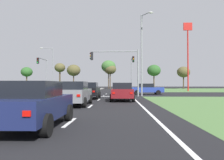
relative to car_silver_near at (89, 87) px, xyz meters
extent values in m
plane|color=black|center=(2.15, -22.89, -0.78)|extent=(200.00, 200.00, 0.00)
cube|color=#385B2D|center=(-23.35, 1.61, -0.77)|extent=(35.00, 35.00, 0.01)
cube|color=#476B38|center=(27.65, 1.61, -0.77)|extent=(35.00, 35.00, 0.01)
cube|color=gray|center=(2.15, -41.89, -0.71)|extent=(1.20, 22.00, 0.14)
cube|color=gray|center=(2.15, 2.11, -0.71)|extent=(1.20, 36.00, 0.14)
cube|color=silver|center=(5.65, -47.07, -0.77)|extent=(0.14, 2.00, 0.01)
cube|color=silver|center=(5.65, -41.07, -0.77)|extent=(0.14, 2.00, 0.01)
cube|color=silver|center=(5.65, -35.07, -0.77)|extent=(0.14, 2.00, 0.01)
cube|color=silver|center=(5.65, -29.07, -0.77)|extent=(0.14, 2.00, 0.01)
cube|color=silver|center=(5.65, -23.07, -0.77)|extent=(0.14, 2.00, 0.01)
cube|color=silver|center=(9.00, -40.89, -0.77)|extent=(0.14, 24.00, 0.01)
cube|color=silver|center=(5.95, -29.89, -0.77)|extent=(6.40, 0.50, 0.01)
cube|color=silver|center=(-4.25, -28.09, -0.77)|extent=(0.70, 2.80, 0.01)
cube|color=silver|center=(-3.10, -28.09, -0.77)|extent=(0.70, 2.80, 0.01)
cube|color=silver|center=(-1.95, -28.09, -0.77)|extent=(0.70, 2.80, 0.01)
cube|color=silver|center=(-0.80, -28.09, -0.77)|extent=(0.70, 2.80, 0.01)
cube|color=silver|center=(0.35, -28.09, -0.77)|extent=(0.70, 2.80, 0.01)
cube|color=silver|center=(1.50, -28.09, -0.77)|extent=(0.70, 2.80, 0.01)
cube|color=silver|center=(2.65, -28.09, -0.77)|extent=(0.70, 2.80, 0.01)
cube|color=silver|center=(3.80, -28.09, -0.77)|extent=(0.70, 2.80, 0.01)
cube|color=#B7B7BC|center=(0.00, -0.03, -0.12)|extent=(1.86, 4.55, 0.68)
cube|color=black|center=(0.00, 0.12, 0.48)|extent=(1.63, 2.09, 0.52)
cube|color=red|center=(0.70, 2.26, -0.05)|extent=(0.20, 0.04, 0.14)
cube|color=red|center=(-0.70, 2.26, -0.05)|extent=(0.20, 0.04, 0.14)
cylinder|color=black|center=(0.93, -1.49, -0.46)|extent=(0.22, 0.64, 0.64)
cylinder|color=black|center=(-0.93, -1.49, -0.46)|extent=(0.22, 0.64, 0.64)
cylinder|color=black|center=(0.93, 1.42, -0.46)|extent=(0.22, 0.64, 0.64)
cylinder|color=black|center=(-0.93, 1.42, -0.46)|extent=(0.22, 0.64, 0.64)
cube|color=#161E47|center=(4.60, -48.02, -0.11)|extent=(1.85, 4.13, 0.70)
cube|color=black|center=(4.60, -48.17, 0.50)|extent=(1.63, 1.90, 0.52)
cube|color=red|center=(5.30, -50.11, -0.04)|extent=(0.20, 0.04, 0.14)
cylinder|color=black|center=(3.67, -46.70, -0.46)|extent=(0.22, 0.64, 0.64)
cylinder|color=black|center=(5.52, -46.70, -0.46)|extent=(0.22, 0.64, 0.64)
cylinder|color=black|center=(5.52, -49.34, -0.46)|extent=(0.22, 0.64, 0.64)
cube|color=navy|center=(11.38, -24.54, -0.12)|extent=(4.53, 1.75, 0.68)
cube|color=black|center=(11.23, -24.54, 0.48)|extent=(2.08, 1.54, 0.52)
cube|color=red|center=(9.09, -23.87, -0.05)|extent=(0.04, 0.20, 0.14)
cube|color=red|center=(9.09, -25.20, -0.05)|extent=(0.04, 0.20, 0.14)
cylinder|color=black|center=(12.83, -23.66, -0.46)|extent=(0.64, 0.22, 0.64)
cylinder|color=black|center=(12.83, -25.41, -0.46)|extent=(0.64, 0.22, 0.64)
cylinder|color=black|center=(9.93, -23.66, -0.46)|extent=(0.64, 0.22, 0.64)
cylinder|color=black|center=(9.93, -25.41, -0.46)|extent=(0.64, 0.22, 0.64)
cube|color=maroon|center=(7.77, -36.11, -0.10)|extent=(1.80, 4.38, 0.72)
cube|color=black|center=(7.77, -36.26, 0.52)|extent=(1.58, 2.01, 0.52)
cube|color=red|center=(7.09, -38.31, -0.03)|extent=(0.20, 0.04, 0.14)
cube|color=red|center=(8.45, -38.31, -0.03)|extent=(0.20, 0.04, 0.14)
cylinder|color=black|center=(6.87, -34.71, -0.46)|extent=(0.22, 0.64, 0.64)
cylinder|color=black|center=(8.67, -34.71, -0.46)|extent=(0.22, 0.64, 0.64)
cylinder|color=black|center=(6.87, -37.51, -0.46)|extent=(0.22, 0.64, 0.64)
cylinder|color=black|center=(8.67, -37.51, -0.46)|extent=(0.22, 0.64, 0.64)
cube|color=slate|center=(4.49, -40.45, -0.07)|extent=(1.77, 4.44, 0.77)
cube|color=black|center=(4.49, -40.60, 0.57)|extent=(1.56, 2.04, 0.52)
cube|color=red|center=(3.82, -42.68, 0.00)|extent=(0.20, 0.04, 0.14)
cube|color=red|center=(5.17, -42.68, 0.00)|extent=(0.20, 0.04, 0.14)
cylinder|color=black|center=(3.61, -39.03, -0.46)|extent=(0.22, 0.64, 0.64)
cylinder|color=black|center=(5.38, -39.03, -0.46)|extent=(0.22, 0.64, 0.64)
cylinder|color=black|center=(3.61, -41.87, -0.46)|extent=(0.22, 0.64, 0.64)
cylinder|color=black|center=(5.38, -41.87, -0.46)|extent=(0.22, 0.64, 0.64)
cube|color=black|center=(4.56, -33.38, -0.07)|extent=(1.76, 4.41, 0.77)
cube|color=black|center=(4.56, -33.53, 0.57)|extent=(1.54, 2.03, 0.52)
cube|color=red|center=(3.90, -35.61, 0.00)|extent=(0.20, 0.04, 0.14)
cube|color=red|center=(5.23, -35.61, 0.00)|extent=(0.20, 0.04, 0.14)
cylinder|color=black|center=(3.69, -31.97, -0.46)|extent=(0.22, 0.64, 0.64)
cylinder|color=black|center=(5.44, -31.97, -0.46)|extent=(0.22, 0.64, 0.64)
cylinder|color=black|center=(3.69, -34.79, -0.46)|extent=(0.22, 0.64, 0.64)
cylinder|color=black|center=(5.44, -34.79, -0.46)|extent=(0.22, 0.64, 0.64)
cube|color=#A31919|center=(-0.29, -7.98, -0.09)|extent=(1.81, 4.37, 0.73)
cube|color=black|center=(-0.29, -7.83, 0.53)|extent=(1.59, 2.01, 0.52)
cube|color=red|center=(0.40, -5.77, -0.02)|extent=(0.20, 0.04, 0.14)
cube|color=red|center=(-0.97, -5.77, -0.02)|extent=(0.20, 0.04, 0.14)
cylinder|color=black|center=(0.62, -9.37, -0.46)|extent=(0.22, 0.64, 0.64)
cylinder|color=black|center=(-1.19, -9.37, -0.46)|extent=(0.22, 0.64, 0.64)
cylinder|color=black|center=(0.62, -6.58, -0.46)|extent=(0.22, 0.64, 0.64)
cylinder|color=black|center=(-1.19, -6.58, -0.46)|extent=(0.22, 0.64, 0.64)
cylinder|color=gray|center=(9.75, -29.49, 1.99)|extent=(0.18, 0.18, 5.54)
cylinder|color=gray|center=(7.03, -29.49, 4.51)|extent=(5.44, 0.12, 0.12)
cube|color=black|center=(4.31, -29.49, 3.99)|extent=(0.26, 0.32, 0.95)
sphere|color=#360503|center=(4.15, -29.49, 4.29)|extent=(0.20, 0.20, 0.20)
sphere|color=orange|center=(4.15, -29.49, 3.99)|extent=(0.20, 0.20, 0.20)
sphere|color=black|center=(4.15, -29.49, 3.69)|extent=(0.20, 0.20, 0.20)
cylinder|color=gray|center=(9.75, -16.29, 2.27)|extent=(0.18, 0.18, 6.10)
cylinder|color=gray|center=(9.75, -18.66, 5.07)|extent=(0.12, 4.75, 0.12)
cube|color=black|center=(9.75, -21.03, 4.54)|extent=(0.32, 0.26, 0.95)
sphere|color=#360503|center=(9.75, -21.19, 4.84)|extent=(0.20, 0.20, 0.20)
sphere|color=orange|center=(9.75, -21.19, 4.54)|extent=(0.20, 0.20, 0.20)
sphere|color=black|center=(9.75, -21.19, 4.24)|extent=(0.20, 0.20, 0.20)
cylinder|color=gray|center=(-5.45, -16.29, 2.20)|extent=(0.18, 0.18, 5.96)
cylinder|color=gray|center=(-5.45, -18.46, 4.93)|extent=(0.12, 4.35, 0.12)
cube|color=black|center=(-5.45, -20.64, 4.41)|extent=(0.32, 0.26, 0.95)
sphere|color=#360503|center=(-5.45, -20.80, 4.71)|extent=(0.20, 0.20, 0.20)
sphere|color=#3A2405|center=(-5.45, -20.80, 4.41)|extent=(0.20, 0.20, 0.20)
sphere|color=green|center=(-5.45, -20.80, 4.11)|extent=(0.20, 0.20, 0.20)
cylinder|color=gray|center=(10.25, -28.68, 4.15)|extent=(0.20, 0.20, 9.85)
cylinder|color=gray|center=(10.71, -29.41, 8.97)|extent=(1.00, 1.50, 0.10)
ellipsoid|color=#B2B2A8|center=(11.17, -30.13, 8.87)|extent=(0.56, 0.28, 0.20)
cylinder|color=gray|center=(-5.95, -11.04, 3.62)|extent=(0.20, 0.20, 8.80)
cylinder|color=gray|center=(-6.97, -11.54, 7.92)|extent=(2.08, 1.10, 0.10)
ellipsoid|color=#B2B2A8|center=(-7.99, -12.05, 7.82)|extent=(0.56, 0.28, 0.20)
cylinder|color=maroon|center=(2.41, -9.69, -0.28)|extent=(0.16, 0.16, 0.71)
cylinder|color=#232833|center=(2.41, -9.69, 0.44)|extent=(0.34, 0.34, 0.74)
sphere|color=tan|center=(2.41, -9.69, 0.92)|extent=(0.21, 0.21, 0.21)
cylinder|color=red|center=(21.94, -9.00, 5.58)|extent=(0.28, 0.28, 12.72)
cube|color=red|center=(21.94, -9.00, 12.74)|extent=(1.80, 0.30, 1.60)
torus|color=yellow|center=(21.55, -8.83, 12.74)|extent=(0.96, 0.16, 0.96)
torus|color=yellow|center=(22.34, -8.83, 12.74)|extent=(0.96, 0.16, 0.96)
cylinder|color=#423323|center=(-20.37, 10.25, 1.32)|extent=(0.36, 0.36, 4.20)
ellipsoid|color=#285123|center=(-20.37, 10.25, 4.37)|extent=(3.43, 3.43, 2.91)
cylinder|color=#423323|center=(-11.07, 13.23, 2.09)|extent=(0.47, 0.47, 5.73)
ellipsoid|color=#4C4728|center=(-11.07, 13.23, 5.87)|extent=(3.32, 3.32, 2.83)
cylinder|color=#423323|center=(-6.48, 12.15, 1.51)|extent=(0.33, 0.33, 4.57)
ellipsoid|color=#4C4728|center=(-6.48, 12.15, 4.94)|extent=(4.16, 4.16, 3.54)
cylinder|color=#423323|center=(4.71, 14.61, 1.80)|extent=(0.33, 0.33, 5.15)
ellipsoid|color=#4C4728|center=(4.71, 14.61, 5.43)|extent=(3.85, 3.85, 3.27)
cylinder|color=#423323|center=(4.18, 15.14, 2.15)|extent=(0.29, 0.29, 5.85)
ellipsoid|color=#38602D|center=(4.18, 15.14, 6.34)|extent=(4.60, 4.60, 3.91)
cylinder|color=#423323|center=(27.28, 12.50, 1.26)|extent=(0.35, 0.35, 4.08)
ellipsoid|color=#4C4728|center=(27.28, 12.50, 4.38)|extent=(3.90, 3.90, 3.32)
cylinder|color=#423323|center=(18.60, 14.54, 1.53)|extent=(0.37, 0.37, 4.61)
ellipsoid|color=#285123|center=(18.60, 14.54, 5.00)|extent=(4.25, 4.25, 3.61)
camera|label=1|loc=(7.49, -55.27, 0.66)|focal=35.26mm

